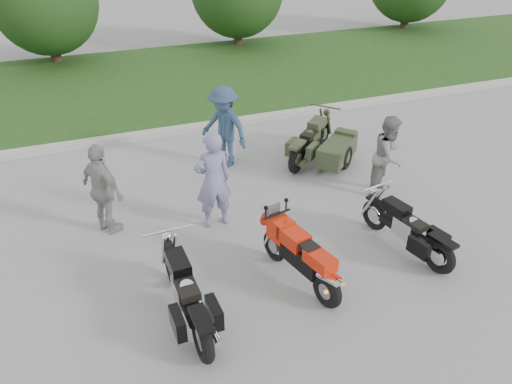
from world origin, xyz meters
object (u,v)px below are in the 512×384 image
object	(u,v)px
cruiser_left	(188,298)
person_denim	(224,127)
person_grey	(389,156)
cruiser_sidecar	(325,148)
person_stripe	(213,181)
sportbike_red	(302,256)
cruiser_right	(410,232)
person_back	(103,190)

from	to	relation	value
cruiser_left	person_denim	xyz separation A→B (m)	(1.99, 4.53, 0.49)
person_grey	cruiser_sidecar	bearing A→B (deg)	74.10
cruiser_sidecar	person_stripe	xyz separation A→B (m)	(-3.09, -1.48, 0.54)
sportbike_red	cruiser_right	size ratio (longest dim) A/B	0.92
cruiser_left	person_denim	bearing A→B (deg)	64.21
cruiser_left	cruiser_right	distance (m)	3.99
person_grey	person_denim	bearing A→B (deg)	103.68
cruiser_left	cruiser_sidecar	bearing A→B (deg)	40.04
cruiser_left	cruiser_sidecar	distance (m)	5.61
cruiser_sidecar	sportbike_red	bearing A→B (deg)	-73.51
cruiser_left	cruiser_sidecar	xyz separation A→B (m)	(4.17, 3.76, -0.04)
sportbike_red	person_stripe	world-z (taller)	person_stripe
cruiser_sidecar	person_back	bearing A→B (deg)	-119.60
person_denim	cruiser_left	bearing A→B (deg)	-57.00
person_grey	person_denim	xyz separation A→B (m)	(-2.74, 2.36, 0.09)
person_stripe	person_denim	xyz separation A→B (m)	(0.92, 2.25, -0.00)
cruiser_right	person_stripe	bearing A→B (deg)	133.32
cruiser_left	person_grey	size ratio (longest dim) A/B	1.36
person_stripe	person_denim	distance (m)	2.43
person_grey	cruiser_right	bearing A→B (deg)	-147.51
cruiser_right	person_stripe	world-z (taller)	person_stripe
person_stripe	person_denim	bearing A→B (deg)	-114.92
cruiser_sidecar	person_back	distance (m)	5.11
person_stripe	cruiser_left	bearing A→B (deg)	62.00
sportbike_red	cruiser_right	bearing A→B (deg)	-11.42
sportbike_red	person_stripe	size ratio (longest dim) A/B	1.00
person_back	person_denim	bearing A→B (deg)	-90.34
cruiser_sidecar	person_grey	size ratio (longest dim) A/B	1.17
sportbike_red	person_back	world-z (taller)	person_back
cruiser_right	cruiser_sidecar	bearing A→B (deg)	74.74
person_back	cruiser_left	bearing A→B (deg)	164.17
person_stripe	cruiser_sidecar	bearing A→B (deg)	-157.13
person_back	person_stripe	bearing A→B (deg)	-136.86
sportbike_red	person_grey	xyz separation A→B (m)	(2.85, 1.97, 0.31)
person_stripe	person_grey	distance (m)	3.66
cruiser_left	person_denim	size ratio (longest dim) A/B	1.22
cruiser_sidecar	person_denim	world-z (taller)	person_denim
cruiser_right	cruiser_sidecar	distance (m)	3.48
cruiser_left	person_denim	world-z (taller)	person_denim
sportbike_red	person_stripe	distance (m)	2.27
person_grey	person_back	size ratio (longest dim) A/B	0.97
person_grey	person_back	xyz separation A→B (m)	(-5.56, 0.60, 0.03)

